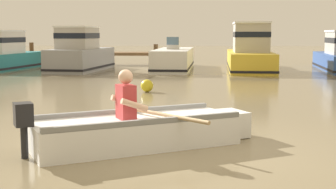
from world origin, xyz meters
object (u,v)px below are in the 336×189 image
object	(u,v)px
rowboat_with_person	(140,130)
moored_boat_teal	(6,55)
mooring_buoy	(147,86)
moored_boat_grey	(80,54)
moored_boat_yellow	(250,53)
moored_boat_white	(174,60)

from	to	relation	value
rowboat_with_person	moored_boat_teal	size ratio (longest dim) A/B	0.62
moored_boat_teal	mooring_buoy	distance (m)	11.57
moored_boat_grey	moored_boat_yellow	distance (m)	7.93
rowboat_with_person	moored_boat_teal	distance (m)	17.45
moored_boat_teal	moored_boat_yellow	world-z (taller)	moored_boat_yellow
moored_boat_grey	moored_boat_white	distance (m)	4.46
rowboat_with_person	moored_boat_grey	size ratio (longest dim) A/B	0.70
rowboat_with_person	mooring_buoy	size ratio (longest dim) A/B	9.26
moored_boat_grey	moored_boat_teal	bearing A→B (deg)	170.61
moored_boat_grey	mooring_buoy	xyz separation A→B (m)	(4.02, -7.83, -0.59)
moored_boat_white	mooring_buoy	distance (m)	9.03
rowboat_with_person	mooring_buoy	xyz separation A→B (m)	(-0.67, 6.74, -0.07)
moored_boat_yellow	mooring_buoy	size ratio (longest dim) A/B	18.22
moored_boat_white	rowboat_with_person	bearing A→B (deg)	-88.50
moored_boat_teal	mooring_buoy	size ratio (longest dim) A/B	14.86
rowboat_with_person	moored_boat_grey	world-z (taller)	moored_boat_grey
moored_boat_teal	moored_boat_grey	xyz separation A→B (m)	(3.84, -0.64, 0.08)
moored_boat_grey	moored_boat_yellow	size ratio (longest dim) A/B	0.73
moored_boat_teal	moored_boat_grey	distance (m)	3.89
moored_boat_white	mooring_buoy	world-z (taller)	moored_boat_white
rowboat_with_person	moored_boat_yellow	world-z (taller)	moored_boat_yellow
mooring_buoy	rowboat_with_person	bearing A→B (deg)	-84.29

